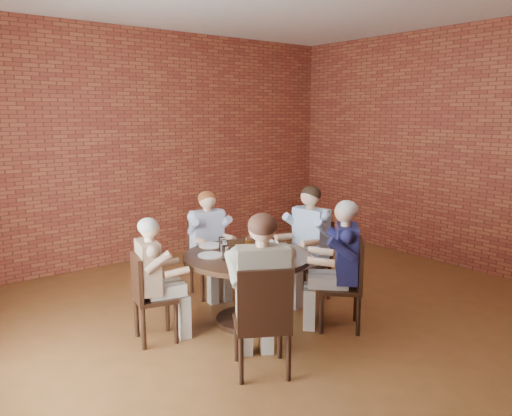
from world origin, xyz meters
TOP-DOWN VIEW (x-y plane):
  - floor at (0.00, 0.00)m, footprint 7.00×7.00m
  - wall_back at (0.00, 3.50)m, footprint 7.00×0.00m
  - wall_right at (3.25, 0.00)m, footprint 0.00×7.00m
  - dining_table at (-0.38, 0.61)m, footprint 1.32×1.32m
  - chair_a at (0.69, 0.75)m, footprint 0.49×0.49m
  - diner_a at (0.60, 0.73)m, footprint 0.73×0.62m
  - chair_b at (-0.23, 1.64)m, footprint 0.45×0.45m
  - diner_b at (-0.24, 1.56)m, footprint 0.57×0.67m
  - chair_c at (-1.40, 0.84)m, footprint 0.44×0.44m
  - diner_c at (-1.33, 0.82)m, footprint 0.65×0.57m
  - chair_d at (-0.93, -0.35)m, footprint 0.62×0.62m
  - diner_d at (-0.88, -0.27)m, footprint 0.83×0.88m
  - chair_e at (0.37, -0.12)m, footprint 0.60×0.60m
  - diner_e at (0.31, -0.06)m, footprint 0.83×0.83m
  - plate_a at (0.07, 0.83)m, footprint 0.26×0.26m
  - plate_b at (-0.50, 1.12)m, footprint 0.26×0.26m
  - plate_c at (-0.71, 0.79)m, footprint 0.26×0.26m
  - plate_d at (-0.14, 0.32)m, footprint 0.26×0.26m
  - glass_a at (-0.09, 0.56)m, footprint 0.07×0.07m
  - glass_b at (-0.23, 0.78)m, footprint 0.07×0.07m
  - glass_c at (-0.49, 0.91)m, footprint 0.07×0.07m
  - glass_d at (-0.54, 0.80)m, footprint 0.07×0.07m
  - glass_e at (-0.66, 0.59)m, footprint 0.07×0.07m
  - glass_f at (-0.42, 0.24)m, footprint 0.07×0.07m
  - glass_g at (-0.21, 0.40)m, footprint 0.07×0.07m
  - smartphone at (-0.09, 0.32)m, footprint 0.10×0.15m

SIDE VIEW (x-z plane):
  - floor at x=0.00m, z-range 0.00..0.00m
  - chair_c at x=-1.40m, z-range 0.04..0.92m
  - chair_b at x=-0.23m, z-range 0.04..0.95m
  - chair_e at x=0.37m, z-range 0.04..0.98m
  - chair_a at x=0.69m, z-range 0.04..0.99m
  - chair_d at x=-0.93m, z-range 0.04..1.01m
  - dining_table at x=-0.38m, z-range 0.15..0.90m
  - diner_c at x=-1.33m, z-range 0.00..1.22m
  - diner_b at x=-0.24m, z-range 0.00..1.27m
  - diner_e at x=0.31m, z-range 0.00..1.33m
  - diner_a at x=0.60m, z-range 0.00..1.35m
  - diner_d at x=-0.88m, z-range 0.00..1.39m
  - smartphone at x=-0.09m, z-range 0.75..0.76m
  - plate_a at x=0.07m, z-range 0.75..0.76m
  - plate_b at x=-0.50m, z-range 0.75..0.76m
  - plate_c at x=-0.71m, z-range 0.75..0.76m
  - plate_d at x=-0.14m, z-range 0.75..0.76m
  - glass_a at x=-0.09m, z-range 0.75..0.89m
  - glass_b at x=-0.23m, z-range 0.75..0.89m
  - glass_c at x=-0.49m, z-range 0.75..0.89m
  - glass_d at x=-0.54m, z-range 0.75..0.89m
  - glass_e at x=-0.66m, z-range 0.75..0.89m
  - glass_f at x=-0.42m, z-range 0.75..0.89m
  - glass_g at x=-0.21m, z-range 0.75..0.89m
  - wall_back at x=0.00m, z-range -1.80..5.20m
  - wall_right at x=3.25m, z-range -1.80..5.20m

